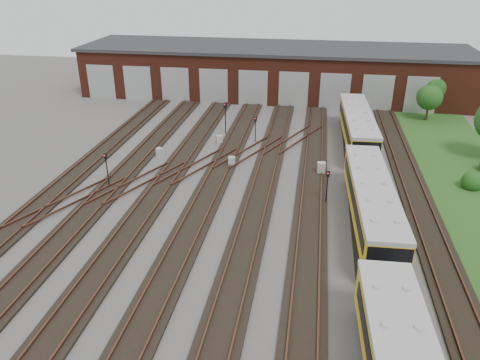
# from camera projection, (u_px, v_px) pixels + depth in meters

# --- Properties ---
(ground) EXTENTS (120.00, 120.00, 0.00)m
(ground) POSITION_uv_depth(u_px,v_px,m) (207.00, 264.00, 28.37)
(ground) COLOR #42403E
(ground) RESTS_ON ground
(track_network) EXTENTS (30.40, 70.00, 0.33)m
(track_network) POSITION_uv_depth(u_px,v_px,m) (207.00, 257.00, 28.87)
(track_network) COLOR black
(track_network) RESTS_ON ground
(maintenance_shed) EXTENTS (51.00, 12.50, 6.35)m
(maintenance_shed) POSITION_uv_depth(u_px,v_px,m) (274.00, 70.00, 62.61)
(maintenance_shed) COLOR #582316
(maintenance_shed) RESTS_ON ground
(metro_train) EXTENTS (3.13, 46.32, 2.94)m
(metro_train) POSITION_uv_depth(u_px,v_px,m) (371.00, 203.00, 31.55)
(metro_train) COLOR black
(metro_train) RESTS_ON ground
(signal_mast_0) EXTENTS (0.26, 0.25, 3.03)m
(signal_mast_0) POSITION_uv_depth(u_px,v_px,m) (107.00, 167.00, 36.85)
(signal_mast_0) COLOR black
(signal_mast_0) RESTS_ON ground
(signal_mast_1) EXTENTS (0.25, 0.24, 2.59)m
(signal_mast_1) POSITION_uv_depth(u_px,v_px,m) (255.00, 126.00, 46.62)
(signal_mast_1) COLOR black
(signal_mast_1) RESTS_ON ground
(signal_mast_2) EXTENTS (0.31, 0.29, 3.35)m
(signal_mast_2) POSITION_uv_depth(u_px,v_px,m) (225.00, 114.00, 48.59)
(signal_mast_2) COLOR black
(signal_mast_2) RESTS_ON ground
(signal_mast_3) EXTENTS (0.24, 0.23, 2.69)m
(signal_mast_3) POSITION_uv_depth(u_px,v_px,m) (327.00, 183.00, 34.61)
(signal_mast_3) COLOR black
(signal_mast_3) RESTS_ON ground
(relay_cabinet_1) EXTENTS (0.66, 0.61, 0.89)m
(relay_cabinet_1) POSITION_uv_depth(u_px,v_px,m) (220.00, 140.00, 46.56)
(relay_cabinet_1) COLOR #B0B3B5
(relay_cabinet_1) RESTS_ON ground
(relay_cabinet_2) EXTENTS (0.70, 0.66, 0.94)m
(relay_cabinet_2) POSITION_uv_depth(u_px,v_px,m) (160.00, 153.00, 43.33)
(relay_cabinet_2) COLOR #B0B3B5
(relay_cabinet_2) RESTS_ON ground
(relay_cabinet_3) EXTENTS (0.57, 0.47, 0.94)m
(relay_cabinet_3) POSITION_uv_depth(u_px,v_px,m) (232.00, 162.00, 41.43)
(relay_cabinet_3) COLOR #B0B3B5
(relay_cabinet_3) RESTS_ON ground
(relay_cabinet_4) EXTENTS (0.71, 0.61, 1.09)m
(relay_cabinet_4) POSITION_uv_depth(u_px,v_px,m) (321.00, 168.00, 39.94)
(relay_cabinet_4) COLOR #B0B3B5
(relay_cabinet_4) RESTS_ON ground
(tree_0) EXTENTS (3.19, 3.19, 5.28)m
(tree_0) POSITION_uv_depth(u_px,v_px,m) (434.00, 84.00, 55.20)
(tree_0) COLOR #362618
(tree_0) RESTS_ON ground
(tree_1) EXTENTS (2.85, 2.85, 4.72)m
(tree_1) POSITION_uv_depth(u_px,v_px,m) (430.00, 94.00, 52.22)
(tree_1) COLOR #362618
(tree_1) RESTS_ON ground
(bush_1) EXTENTS (1.71, 1.71, 1.71)m
(bush_1) POSITION_uv_depth(u_px,v_px,m) (473.00, 179.00, 37.34)
(bush_1) COLOR #1A4714
(bush_1) RESTS_ON ground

